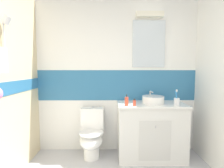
{
  "coord_description": "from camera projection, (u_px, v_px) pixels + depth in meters",
  "views": [
    {
      "loc": [
        -0.11,
        -0.4,
        1.37
      ],
      "look_at": [
        -0.08,
        1.88,
        1.17
      ],
      "focal_mm": 27.26,
      "sensor_mm": 36.0,
      "label": 1
    }
  ],
  "objects": [
    {
      "name": "perfume_flask_small",
      "position": [
        134.0,
        103.0,
        2.38
      ],
      "size": [
        0.04,
        0.03,
        0.1
      ],
      "color": "#D84C33",
      "rests_on": "vanity_cabinet"
    },
    {
      "name": "vanity_cabinet",
      "position": [
        151.0,
        130.0,
        2.62
      ],
      "size": [
        1.01,
        0.54,
        0.85
      ],
      "color": "silver",
      "rests_on": "ground_plane"
    },
    {
      "name": "sink_basin",
      "position": [
        153.0,
        99.0,
        2.58
      ],
      "size": [
        0.33,
        0.37,
        0.17
      ],
      "color": "white",
      "rests_on": "vanity_cabinet"
    },
    {
      "name": "wall_back_tiled",
      "position": [
        117.0,
        76.0,
        2.85
      ],
      "size": [
        3.2,
        0.2,
        2.5
      ],
      "color": "white",
      "rests_on": "ground_plane"
    },
    {
      "name": "soap_dispenser",
      "position": [
        127.0,
        101.0,
        2.4
      ],
      "size": [
        0.05,
        0.05,
        0.17
      ],
      "color": "#D84C33",
      "rests_on": "vanity_cabinet"
    },
    {
      "name": "toothbrush_cup",
      "position": [
        177.0,
        101.0,
        2.42
      ],
      "size": [
        0.08,
        0.08,
        0.23
      ],
      "color": "white",
      "rests_on": "vanity_cabinet"
    },
    {
      "name": "toilet",
      "position": [
        92.0,
        135.0,
        2.63
      ],
      "size": [
        0.37,
        0.5,
        0.76
      ],
      "color": "white",
      "rests_on": "ground_plane"
    }
  ]
}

